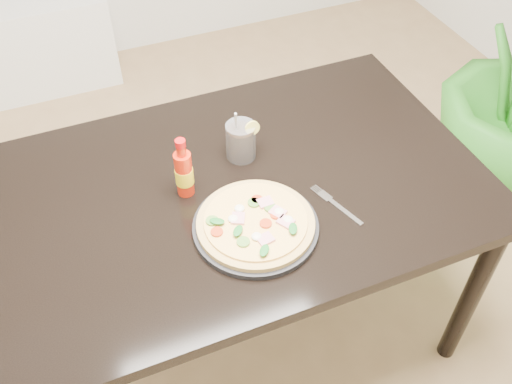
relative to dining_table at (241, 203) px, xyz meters
name	(u,v)px	position (x,y,z in m)	size (l,w,h in m)	color
floor	(272,361)	(0.04, -0.19, -0.67)	(4.50, 4.50, 0.00)	#9E7A51
dining_table	(241,203)	(0.00, 0.00, 0.00)	(1.40, 0.90, 0.75)	black
plate	(256,227)	(-0.02, -0.17, 0.09)	(0.34, 0.34, 0.02)	black
pizza	(256,222)	(-0.02, -0.17, 0.11)	(0.31, 0.31, 0.03)	tan
hot_sauce_bottle	(184,173)	(-0.15, 0.03, 0.16)	(0.05, 0.05, 0.19)	red
cola_cup	(241,142)	(0.05, 0.11, 0.14)	(0.10, 0.09, 0.18)	black
fork	(335,204)	(0.21, -0.18, 0.09)	(0.07, 0.18, 0.00)	silver
plant_pot	(498,167)	(1.35, 0.25, -0.56)	(0.28, 0.28, 0.22)	brown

